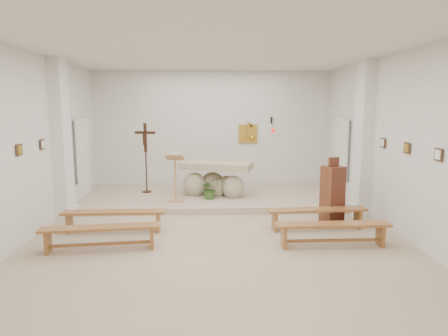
{
  "coord_description": "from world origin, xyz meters",
  "views": [
    {
      "loc": [
        -0.2,
        -6.89,
        2.49
      ],
      "look_at": [
        0.18,
        1.6,
        1.15
      ],
      "focal_mm": 32.0,
      "sensor_mm": 36.0,
      "label": 1
    }
  ],
  "objects_px": {
    "crucifix_stand": "(146,153)",
    "lectern": "(175,177)",
    "bench_right_front": "(317,214)",
    "bench_left_second": "(101,232)",
    "bench_right_second": "(333,229)",
    "bench_left_front": "(114,216)",
    "donation_pedestal": "(332,195)",
    "altar": "(215,181)"
  },
  "relations": [
    {
      "from": "crucifix_stand",
      "to": "lectern",
      "type": "bearing_deg",
      "value": -35.9
    },
    {
      "from": "crucifix_stand",
      "to": "bench_right_front",
      "type": "bearing_deg",
      "value": -23.17
    },
    {
      "from": "bench_left_second",
      "to": "bench_right_second",
      "type": "height_order",
      "value": "same"
    },
    {
      "from": "bench_left_front",
      "to": "donation_pedestal",
      "type": "bearing_deg",
      "value": 4.81
    },
    {
      "from": "bench_left_second",
      "to": "donation_pedestal",
      "type": "bearing_deg",
      "value": 11.79
    },
    {
      "from": "bench_left_second",
      "to": "bench_right_front",
      "type": "bearing_deg",
      "value": 8.51
    },
    {
      "from": "bench_left_second",
      "to": "crucifix_stand",
      "type": "bearing_deg",
      "value": 81.39
    },
    {
      "from": "bench_right_front",
      "to": "bench_right_second",
      "type": "relative_size",
      "value": 1.01
    },
    {
      "from": "bench_left_front",
      "to": "lectern",
      "type": "bearing_deg",
      "value": 60.88
    },
    {
      "from": "crucifix_stand",
      "to": "bench_left_front",
      "type": "bearing_deg",
      "value": -79.72
    },
    {
      "from": "crucifix_stand",
      "to": "bench_right_front",
      "type": "distance_m",
      "value": 4.95
    },
    {
      "from": "crucifix_stand",
      "to": "bench_left_front",
      "type": "distance_m",
      "value": 3.11
    },
    {
      "from": "bench_left_front",
      "to": "bench_left_second",
      "type": "height_order",
      "value": "same"
    },
    {
      "from": "crucifix_stand",
      "to": "donation_pedestal",
      "type": "distance_m",
      "value": 5.03
    },
    {
      "from": "donation_pedestal",
      "to": "bench_left_front",
      "type": "xyz_separation_m",
      "value": [
        -4.49,
        -0.38,
        -0.31
      ]
    },
    {
      "from": "bench_left_front",
      "to": "bench_left_second",
      "type": "relative_size",
      "value": 0.99
    },
    {
      "from": "bench_right_second",
      "to": "lectern",
      "type": "bearing_deg",
      "value": 135.1
    },
    {
      "from": "crucifix_stand",
      "to": "altar",
      "type": "bearing_deg",
      "value": 2.25
    },
    {
      "from": "lectern",
      "to": "donation_pedestal",
      "type": "bearing_deg",
      "value": -19.86
    },
    {
      "from": "bench_right_front",
      "to": "bench_right_second",
      "type": "distance_m",
      "value": 1.02
    },
    {
      "from": "altar",
      "to": "donation_pedestal",
      "type": "distance_m",
      "value": 3.26
    },
    {
      "from": "altar",
      "to": "donation_pedestal",
      "type": "bearing_deg",
      "value": -23.72
    },
    {
      "from": "bench_right_front",
      "to": "donation_pedestal",
      "type": "bearing_deg",
      "value": 38.36
    },
    {
      "from": "bench_right_second",
      "to": "crucifix_stand",
      "type": "bearing_deg",
      "value": 133.71
    },
    {
      "from": "bench_left_front",
      "to": "bench_left_second",
      "type": "xyz_separation_m",
      "value": [
        0.0,
        -1.02,
        0.0
      ]
    },
    {
      "from": "altar",
      "to": "crucifix_stand",
      "type": "relative_size",
      "value": 1.06
    },
    {
      "from": "altar",
      "to": "bench_left_second",
      "type": "bearing_deg",
      "value": -101.72
    },
    {
      "from": "bench_right_second",
      "to": "bench_left_front",
      "type": "bearing_deg",
      "value": 165.61
    },
    {
      "from": "crucifix_stand",
      "to": "bench_left_front",
      "type": "xyz_separation_m",
      "value": [
        -0.21,
        -2.97,
        -0.91
      ]
    },
    {
      "from": "bench_left_front",
      "to": "altar",
      "type": "bearing_deg",
      "value": 51.06
    },
    {
      "from": "bench_left_second",
      "to": "bench_right_second",
      "type": "bearing_deg",
      "value": -5.53
    },
    {
      "from": "lectern",
      "to": "bench_right_second",
      "type": "relative_size",
      "value": 0.59
    },
    {
      "from": "lectern",
      "to": "bench_right_front",
      "type": "bearing_deg",
      "value": -28.33
    },
    {
      "from": "bench_right_front",
      "to": "bench_left_second",
      "type": "relative_size",
      "value": 1.0
    },
    {
      "from": "lectern",
      "to": "crucifix_stand",
      "type": "bearing_deg",
      "value": 134.17
    },
    {
      "from": "altar",
      "to": "lectern",
      "type": "distance_m",
      "value": 1.2
    },
    {
      "from": "crucifix_stand",
      "to": "bench_left_second",
      "type": "distance_m",
      "value": 4.09
    },
    {
      "from": "bench_right_front",
      "to": "crucifix_stand",
      "type": "bearing_deg",
      "value": 138.65
    },
    {
      "from": "lectern",
      "to": "crucifix_stand",
      "type": "relative_size",
      "value": 0.64
    },
    {
      "from": "donation_pedestal",
      "to": "bench_right_front",
      "type": "relative_size",
      "value": 0.7
    },
    {
      "from": "lectern",
      "to": "bench_left_front",
      "type": "height_order",
      "value": "lectern"
    },
    {
      "from": "bench_right_front",
      "to": "altar",
      "type": "bearing_deg",
      "value": 124.15
    }
  ]
}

